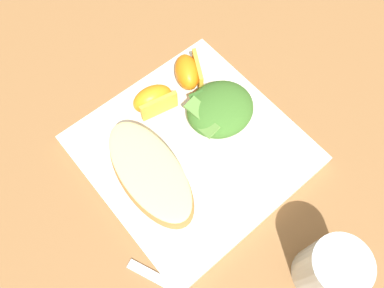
{
  "coord_description": "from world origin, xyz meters",
  "views": [
    {
      "loc": [
        0.14,
        0.17,
        0.5
      ],
      "look_at": [
        0.0,
        0.0,
        0.03
      ],
      "focal_mm": 34.93,
      "sensor_mm": 36.0,
      "label": 1
    }
  ],
  "objects": [
    {
      "name": "orange_wedge_middle",
      "position": [
        -0.0,
        -0.09,
        0.04
      ],
      "size": [
        0.07,
        0.05,
        0.04
      ],
      "color": "orange",
      "rests_on": "white_plate"
    },
    {
      "name": "green_salad_pile",
      "position": [
        -0.06,
        -0.01,
        0.04
      ],
      "size": [
        0.1,
        0.09,
        0.04
      ],
      "color": "#3D7028",
      "rests_on": "white_plate"
    },
    {
      "name": "orange_wedge_front",
      "position": [
        -0.07,
        -0.09,
        0.04
      ],
      "size": [
        0.06,
        0.07,
        0.04
      ],
      "color": "orange",
      "rests_on": "white_plate"
    },
    {
      "name": "white_plate",
      "position": [
        0.0,
        0.0,
        0.01
      ],
      "size": [
        0.28,
        0.28,
        0.02
      ],
      "primitive_type": "cube",
      "color": "white",
      "rests_on": "ground"
    },
    {
      "name": "cheesy_pizza_bread",
      "position": [
        0.07,
        0.0,
        0.03
      ],
      "size": [
        0.1,
        0.18,
        0.04
      ],
      "color": "#A87038",
      "rests_on": "white_plate"
    },
    {
      "name": "drinking_clear_cup",
      "position": [
        -0.01,
        0.23,
        0.05
      ],
      "size": [
        0.07,
        0.07,
        0.09
      ],
      "primitive_type": "cylinder",
      "color": "silver",
      "rests_on": "ground"
    },
    {
      "name": "ground",
      "position": [
        0.0,
        0.0,
        0.0
      ],
      "size": [
        3.0,
        3.0,
        0.0
      ],
      "primitive_type": "plane",
      "color": "olive"
    }
  ]
}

